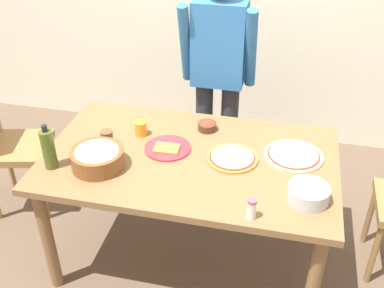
{
  "coord_description": "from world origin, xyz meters",
  "views": [
    {
      "loc": [
        0.48,
        -2.03,
        2.22
      ],
      "look_at": [
        0.0,
        0.05,
        0.81
      ],
      "focal_mm": 43.42,
      "sensor_mm": 36.0,
      "label": 1
    }
  ],
  "objects_px": {
    "small_sauce_bowl": "(207,126)",
    "cup_orange": "(141,128)",
    "mixing_bowl_steel": "(308,194)",
    "chair_wooden_left": "(5,139)",
    "cup_small_brown": "(107,138)",
    "pizza_raw_on_board": "(294,155)",
    "plate_with_slice": "(168,148)",
    "pizza_cooked_on_tray": "(232,158)",
    "dining_table": "(190,170)",
    "popcorn_bowl": "(97,157)",
    "olive_oil_bottle": "(49,149)",
    "salt_shaker": "(251,209)",
    "person_cook": "(218,71)"
  },
  "relations": [
    {
      "from": "small_sauce_bowl",
      "to": "cup_orange",
      "type": "bearing_deg",
      "value": -159.04
    },
    {
      "from": "mixing_bowl_steel",
      "to": "cup_orange",
      "type": "height_order",
      "value": "cup_orange"
    },
    {
      "from": "chair_wooden_left",
      "to": "cup_small_brown",
      "type": "bearing_deg",
      "value": -13.96
    },
    {
      "from": "pizza_raw_on_board",
      "to": "plate_with_slice",
      "type": "xyz_separation_m",
      "value": [
        -0.69,
        -0.08,
        -0.0
      ]
    },
    {
      "from": "pizza_cooked_on_tray",
      "to": "dining_table",
      "type": "bearing_deg",
      "value": -173.41
    },
    {
      "from": "popcorn_bowl",
      "to": "cup_small_brown",
      "type": "distance_m",
      "value": 0.22
    },
    {
      "from": "mixing_bowl_steel",
      "to": "olive_oil_bottle",
      "type": "xyz_separation_m",
      "value": [
        -1.33,
        -0.02,
        0.07
      ]
    },
    {
      "from": "chair_wooden_left",
      "to": "popcorn_bowl",
      "type": "xyz_separation_m",
      "value": [
        0.87,
        -0.42,
        0.28
      ]
    },
    {
      "from": "olive_oil_bottle",
      "to": "popcorn_bowl",
      "type": "bearing_deg",
      "value": 13.35
    },
    {
      "from": "chair_wooden_left",
      "to": "olive_oil_bottle",
      "type": "xyz_separation_m",
      "value": [
        0.63,
        -0.48,
        0.33
      ]
    },
    {
      "from": "mixing_bowl_steel",
      "to": "olive_oil_bottle",
      "type": "bearing_deg",
      "value": -179.04
    },
    {
      "from": "mixing_bowl_steel",
      "to": "small_sauce_bowl",
      "type": "xyz_separation_m",
      "value": [
        -0.6,
        0.53,
        -0.01
      ]
    },
    {
      "from": "cup_small_brown",
      "to": "olive_oil_bottle",
      "type": "bearing_deg",
      "value": -127.31
    },
    {
      "from": "chair_wooden_left",
      "to": "mixing_bowl_steel",
      "type": "relative_size",
      "value": 4.75
    },
    {
      "from": "cup_small_brown",
      "to": "salt_shaker",
      "type": "bearing_deg",
      "value": -26.42
    },
    {
      "from": "plate_with_slice",
      "to": "salt_shaker",
      "type": "distance_m",
      "value": 0.7
    },
    {
      "from": "pizza_raw_on_board",
      "to": "cup_orange",
      "type": "distance_m",
      "value": 0.89
    },
    {
      "from": "pizza_cooked_on_tray",
      "to": "cup_orange",
      "type": "xyz_separation_m",
      "value": [
        -0.56,
        0.13,
        0.03
      ]
    },
    {
      "from": "pizza_cooked_on_tray",
      "to": "popcorn_bowl",
      "type": "bearing_deg",
      "value": -161.86
    },
    {
      "from": "person_cook",
      "to": "small_sauce_bowl",
      "type": "bearing_deg",
      "value": -87.44
    },
    {
      "from": "person_cook",
      "to": "olive_oil_bottle",
      "type": "distance_m",
      "value": 1.24
    },
    {
      "from": "dining_table",
      "to": "popcorn_bowl",
      "type": "xyz_separation_m",
      "value": [
        -0.45,
        -0.2,
        0.15
      ]
    },
    {
      "from": "popcorn_bowl",
      "to": "cup_orange",
      "type": "distance_m",
      "value": 0.37
    },
    {
      "from": "mixing_bowl_steel",
      "to": "salt_shaker",
      "type": "height_order",
      "value": "salt_shaker"
    },
    {
      "from": "pizza_raw_on_board",
      "to": "mixing_bowl_steel",
      "type": "bearing_deg",
      "value": -77.15
    },
    {
      "from": "mixing_bowl_steel",
      "to": "dining_table",
      "type": "bearing_deg",
      "value": 159.94
    },
    {
      "from": "small_sauce_bowl",
      "to": "cup_orange",
      "type": "height_order",
      "value": "cup_orange"
    },
    {
      "from": "popcorn_bowl",
      "to": "olive_oil_bottle",
      "type": "distance_m",
      "value": 0.25
    },
    {
      "from": "person_cook",
      "to": "plate_with_slice",
      "type": "distance_m",
      "value": 0.75
    },
    {
      "from": "person_cook",
      "to": "pizza_raw_on_board",
      "type": "relative_size",
      "value": 5.02
    },
    {
      "from": "chair_wooden_left",
      "to": "small_sauce_bowl",
      "type": "bearing_deg",
      "value": 3.08
    },
    {
      "from": "mixing_bowl_steel",
      "to": "popcorn_bowl",
      "type": "bearing_deg",
      "value": 178.18
    },
    {
      "from": "pizza_cooked_on_tray",
      "to": "mixing_bowl_steel",
      "type": "relative_size",
      "value": 1.41
    },
    {
      "from": "person_cook",
      "to": "popcorn_bowl",
      "type": "bearing_deg",
      "value": -116.22
    },
    {
      "from": "pizza_raw_on_board",
      "to": "salt_shaker",
      "type": "xyz_separation_m",
      "value": [
        -0.17,
        -0.54,
        0.04
      ]
    },
    {
      "from": "pizza_raw_on_board",
      "to": "plate_with_slice",
      "type": "relative_size",
      "value": 1.24
    },
    {
      "from": "person_cook",
      "to": "salt_shaker",
      "type": "xyz_separation_m",
      "value": [
        0.37,
        -1.17,
        -0.13
      ]
    },
    {
      "from": "dining_table",
      "to": "pizza_cooked_on_tray",
      "type": "height_order",
      "value": "pizza_cooked_on_tray"
    },
    {
      "from": "chair_wooden_left",
      "to": "pizza_raw_on_board",
      "type": "distance_m",
      "value": 1.89
    },
    {
      "from": "cup_small_brown",
      "to": "pizza_cooked_on_tray",
      "type": "bearing_deg",
      "value": 0.75
    },
    {
      "from": "popcorn_bowl",
      "to": "dining_table",
      "type": "bearing_deg",
      "value": 23.5
    },
    {
      "from": "pizza_raw_on_board",
      "to": "plate_with_slice",
      "type": "distance_m",
      "value": 0.7
    },
    {
      "from": "person_cook",
      "to": "small_sauce_bowl",
      "type": "distance_m",
      "value": 0.48
    },
    {
      "from": "mixing_bowl_steel",
      "to": "small_sauce_bowl",
      "type": "height_order",
      "value": "mixing_bowl_steel"
    },
    {
      "from": "cup_small_brown",
      "to": "salt_shaker",
      "type": "xyz_separation_m",
      "value": [
        0.87,
        -0.43,
        0.01
      ]
    },
    {
      "from": "pizza_cooked_on_tray",
      "to": "mixing_bowl_steel",
      "type": "height_order",
      "value": "mixing_bowl_steel"
    },
    {
      "from": "salt_shaker",
      "to": "mixing_bowl_steel",
      "type": "bearing_deg",
      "value": 36.09
    },
    {
      "from": "plate_with_slice",
      "to": "cup_small_brown",
      "type": "xyz_separation_m",
      "value": [
        -0.35,
        -0.02,
        0.03
      ]
    },
    {
      "from": "small_sauce_bowl",
      "to": "plate_with_slice",
      "type": "bearing_deg",
      "value": -124.32
    },
    {
      "from": "dining_table",
      "to": "small_sauce_bowl",
      "type": "relative_size",
      "value": 14.55
    }
  ]
}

